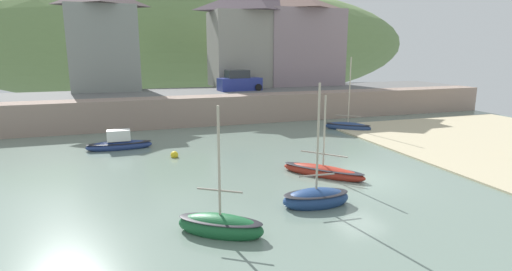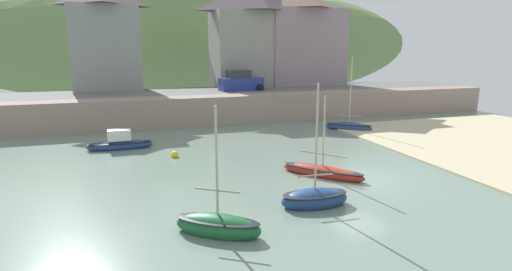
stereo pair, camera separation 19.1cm
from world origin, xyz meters
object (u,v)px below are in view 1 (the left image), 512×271
object	(u,v)px
waterfront_building_centre	(253,37)
waterfront_building_right	(300,39)
mooring_buoy	(174,155)
sailboat_far_left	(220,226)
parked_car_near_slipway	(239,82)
sailboat_blue_trim	(119,144)
motorboat_with_cabin	(316,198)
waterfront_building_left	(104,38)
sailboat_tall_mast	(323,171)
sailboat_nearest_shore	(348,126)

from	to	relation	value
waterfront_building_centre	waterfront_building_right	xyz separation A→B (m)	(5.41, 0.00, -0.25)
waterfront_building_centre	mooring_buoy	world-z (taller)	waterfront_building_centre
sailboat_far_left	mooring_buoy	world-z (taller)	sailboat_far_left
waterfront_building_right	parked_car_near_slipway	world-z (taller)	waterfront_building_right
parked_car_near_slipway	mooring_buoy	bearing A→B (deg)	-126.29
sailboat_blue_trim	sailboat_far_left	world-z (taller)	sailboat_far_left
parked_car_near_slipway	motorboat_with_cabin	bearing A→B (deg)	-104.39
waterfront_building_left	sailboat_blue_trim	bearing A→B (deg)	-86.59
sailboat_tall_mast	sailboat_nearest_shore	xyz separation A→B (m)	(7.47, 10.02, 0.04)
motorboat_with_cabin	sailboat_nearest_shore	distance (m)	16.52
waterfront_building_left	sailboat_tall_mast	world-z (taller)	waterfront_building_left
sailboat_far_left	sailboat_nearest_shore	size ratio (longest dim) A/B	0.80
mooring_buoy	motorboat_with_cabin	bearing A→B (deg)	-64.00
waterfront_building_left	sailboat_tall_mast	distance (m)	27.42
waterfront_building_left	waterfront_building_right	distance (m)	20.32
waterfront_building_centre	sailboat_nearest_shore	bearing A→B (deg)	-76.96
motorboat_with_cabin	sailboat_nearest_shore	xyz separation A→B (m)	(9.60, 13.44, -0.03)
waterfront_building_right	sailboat_tall_mast	size ratio (longest dim) A/B	2.28
sailboat_tall_mast	sailboat_blue_trim	bearing A→B (deg)	-173.56
waterfront_building_left	sailboat_blue_trim	distance (m)	16.62
waterfront_building_centre	parked_car_near_slipway	xyz separation A→B (m)	(-2.92, -4.50, -4.37)
sailboat_far_left	parked_car_near_slipway	size ratio (longest dim) A/B	1.11
parked_car_near_slipway	waterfront_building_left	bearing A→B (deg)	153.37
waterfront_building_right	sailboat_far_left	size ratio (longest dim) A/B	2.05
motorboat_with_cabin	parked_car_near_slipway	xyz separation A→B (m)	(3.39, 23.15, 2.89)
sailboat_tall_mast	sailboat_blue_trim	xyz separation A→B (m)	(-9.83, 9.16, 0.10)
waterfront_building_right	waterfront_building_centre	bearing A→B (deg)	180.00
motorboat_with_cabin	mooring_buoy	world-z (taller)	motorboat_with_cabin
sailboat_blue_trim	waterfront_building_right	bearing A→B (deg)	37.42
sailboat_far_left	sailboat_nearest_shore	distance (m)	20.31
waterfront_building_right	sailboat_far_left	xyz separation A→B (m)	(-16.07, -28.97, -7.02)
parked_car_near_slipway	sailboat_tall_mast	bearing A→B (deg)	-99.73
motorboat_with_cabin	sailboat_tall_mast	bearing A→B (deg)	61.83
motorboat_with_cabin	waterfront_building_left	bearing A→B (deg)	110.89
waterfront_building_centre	motorboat_with_cabin	size ratio (longest dim) A/B	1.94
waterfront_building_centre	sailboat_nearest_shore	world-z (taller)	waterfront_building_centre
parked_car_near_slipway	sailboat_far_left	bearing A→B (deg)	-113.63
waterfront_building_right	sailboat_far_left	bearing A→B (deg)	-119.02
sailboat_blue_trim	waterfront_building_centre	bearing A→B (deg)	46.69
sailboat_tall_mast	mooring_buoy	world-z (taller)	sailboat_tall_mast
waterfront_building_left	motorboat_with_cabin	bearing A→B (deg)	-72.71
waterfront_building_right	sailboat_far_left	distance (m)	33.86
sailboat_tall_mast	motorboat_with_cabin	world-z (taller)	motorboat_with_cabin
waterfront_building_right	sailboat_tall_mast	bearing A→B (deg)	-111.60
waterfront_building_left	waterfront_building_centre	world-z (taller)	waterfront_building_centre
waterfront_building_right	mooring_buoy	bearing A→B (deg)	-131.86
sailboat_nearest_shore	mooring_buoy	bearing A→B (deg)	-123.52
sailboat_tall_mast	mooring_buoy	distance (m)	9.02
waterfront_building_centre	sailboat_nearest_shore	xyz separation A→B (m)	(3.29, -14.21, -7.29)
sailboat_tall_mast	sailboat_blue_trim	size ratio (longest dim) A/B	1.04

